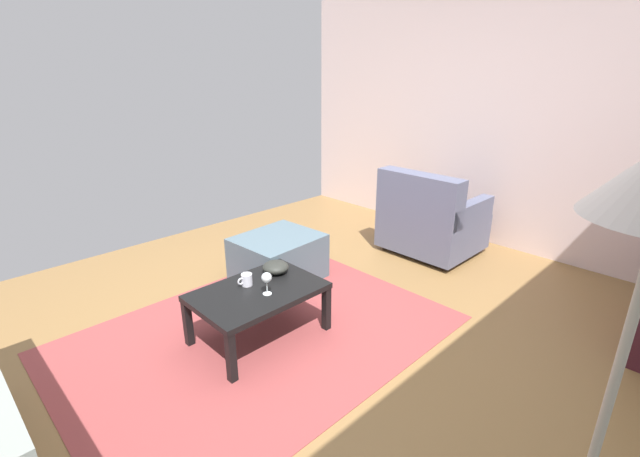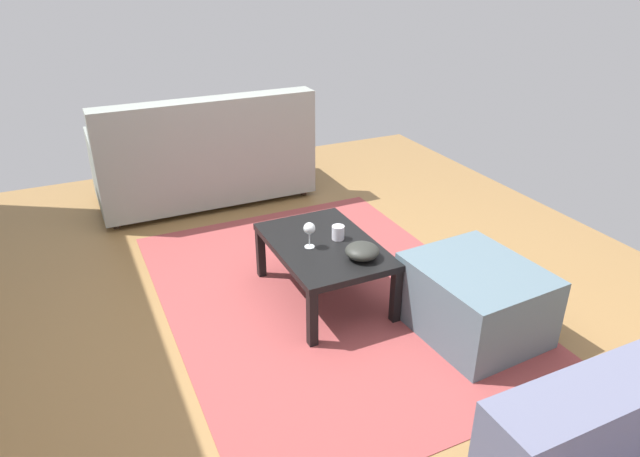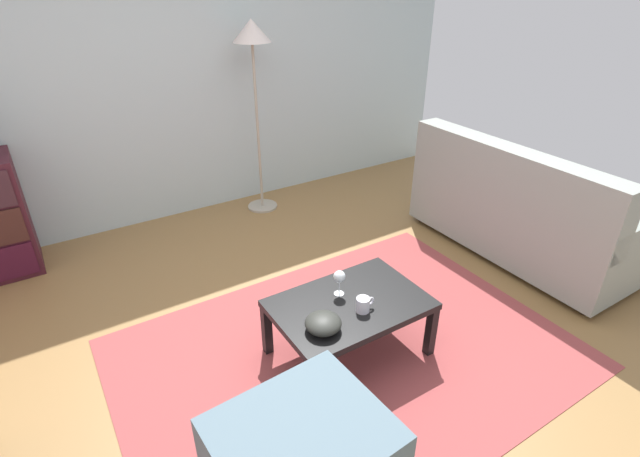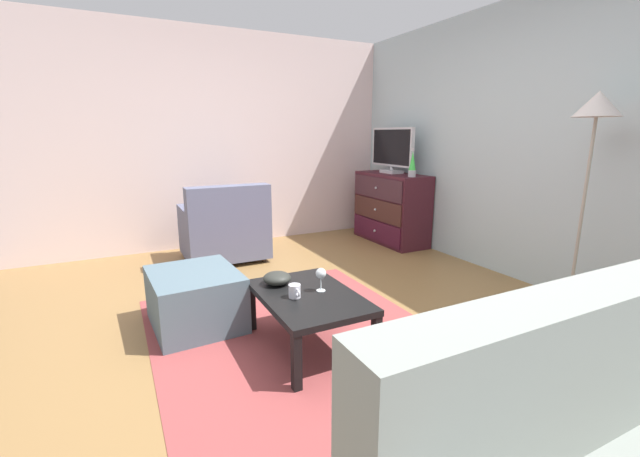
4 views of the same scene
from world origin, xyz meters
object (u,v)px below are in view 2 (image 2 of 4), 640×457
at_px(wine_glass, 309,229).
at_px(mug, 338,232).
at_px(couch_large, 204,160).
at_px(coffee_table, 324,250).
at_px(bowl_decorative, 362,251).
at_px(ottoman, 475,299).

distance_m(wine_glass, mug, 0.21).
distance_m(wine_glass, couch_large, 1.85).
bearing_deg(mug, coffee_table, 100.00).
bearing_deg(coffee_table, couch_large, 7.67).
bearing_deg(coffee_table, bowl_decorative, -155.12).
bearing_deg(wine_glass, coffee_table, -85.48).
bearing_deg(couch_large, coffee_table, -172.33).
height_order(coffee_table, ottoman, ottoman).
bearing_deg(wine_glass, ottoman, -133.17).
xyz_separation_m(mug, ottoman, (-0.69, -0.50, -0.21)).
distance_m(bowl_decorative, ottoman, 0.67).
distance_m(mug, couch_large, 1.85).
relative_size(wine_glass, bowl_decorative, 0.81).
height_order(wine_glass, couch_large, couch_large).
height_order(coffee_table, bowl_decorative, bowl_decorative).
bearing_deg(bowl_decorative, wine_glass, 41.12).
xyz_separation_m(coffee_table, mug, (0.02, -0.10, 0.09)).
distance_m(wine_glass, ottoman, 1.01).
bearing_deg(coffee_table, wine_glass, 94.52).
bearing_deg(bowl_decorative, coffee_table, 24.88).
relative_size(coffee_table, wine_glass, 5.53).
bearing_deg(mug, ottoman, -143.64).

